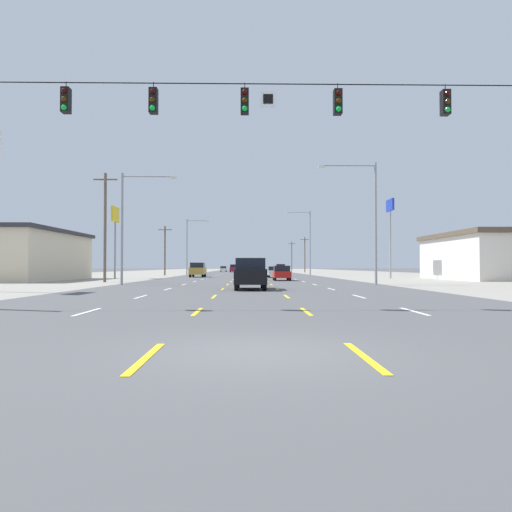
{
  "coord_description": "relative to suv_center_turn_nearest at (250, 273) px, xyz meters",
  "views": [
    {
      "loc": [
        -0.13,
        -8.01,
        1.46
      ],
      "look_at": [
        0.82,
        46.49,
        2.68
      ],
      "focal_mm": 32.77,
      "sensor_mm": 36.0,
      "label": 1
    }
  ],
  "objects": [
    {
      "name": "streetlight_left_row_1",
      "position": [
        -9.82,
        46.98,
        4.31
      ],
      "size": [
        3.67,
        0.26,
        9.26
      ],
      "color": "gray",
      "rests_on": "ground"
    },
    {
      "name": "suv_far_right_far",
      "position": [
        6.99,
        72.68,
        0.0
      ],
      "size": [
        1.98,
        4.9,
        1.98
      ],
      "color": "red",
      "rests_on": "ground"
    },
    {
      "name": "pole_sign_left_row_1",
      "position": [
        -16.2,
        26.8,
        5.78
      ],
      "size": [
        0.24,
        2.74,
        8.66
      ],
      "color": "gray",
      "rests_on": "ground"
    },
    {
      "name": "hatchback_inner_right_near",
      "position": [
        3.35,
        18.65,
        -0.24
      ],
      "size": [
        1.72,
        3.9,
        1.54
      ],
      "color": "red",
      "rests_on": "ground"
    },
    {
      "name": "hatchback_far_left_farthest",
      "position": [
        -6.94,
        99.92,
        -0.24
      ],
      "size": [
        1.72,
        3.9,
        1.54
      ],
      "color": "white",
      "rests_on": "ground"
    },
    {
      "name": "suv_far_left_midfar",
      "position": [
        -7.06,
        34.68,
        0.0
      ],
      "size": [
        1.98,
        4.9,
        1.98
      ],
      "color": "#B28C33",
      "rests_on": "ground"
    },
    {
      "name": "streetlight_left_row_0",
      "position": [
        -9.69,
        7.48,
        4.21
      ],
      "size": [
        4.41,
        0.26,
        8.9
      ],
      "color": "gray",
      "rests_on": "ground"
    },
    {
      "name": "streetlight_right_row_0",
      "position": [
        9.61,
        7.48,
        4.73
      ],
      "size": [
        4.72,
        0.26,
        9.84
      ],
      "color": "gray",
      "rests_on": "ground"
    },
    {
      "name": "utility_pole_right_row_3",
      "position": [
        13.23,
        112.26,
        3.7
      ],
      "size": [
        2.2,
        0.26,
        9.07
      ],
      "color": "brown",
      "rests_on": "ground"
    },
    {
      "name": "sedan_inner_left_distant_a",
      "position": [
        -3.73,
        102.0,
        -0.27
      ],
      "size": [
        1.8,
        4.5,
        1.46
      ],
      "color": "#4C196B",
      "rests_on": "ground"
    },
    {
      "name": "signal_span_wire",
      "position": [
        -0.04,
        -12.65,
        4.46
      ],
      "size": [
        24.98,
        0.53,
        9.08
      ],
      "color": "brown",
      "rests_on": "ground"
    },
    {
      "name": "utility_pole_left_row_0",
      "position": [
        -13.45,
        13.79,
        4.25
      ],
      "size": [
        2.2,
        0.26,
        10.17
      ],
      "color": "brown",
      "rests_on": "ground"
    },
    {
      "name": "lot_apron_right",
      "position": [
        24.72,
        44.26,
        -1.02
      ],
      "size": [
        28.0,
        440.0,
        0.01
      ],
      "primitive_type": "cube",
      "color": "gray",
      "rests_on": "ground"
    },
    {
      "name": "lot_apron_left",
      "position": [
        -24.78,
        44.26,
        -1.02
      ],
      "size": [
        28.0,
        440.0,
        0.01
      ],
      "primitive_type": "cube",
      "color": "gray",
      "rests_on": "ground"
    },
    {
      "name": "utility_pole_right_row_2",
      "position": [
        13.84,
        84.55,
        3.5
      ],
      "size": [
        2.2,
        0.26,
        8.68
      ],
      "color": "brown",
      "rests_on": "ground"
    },
    {
      "name": "pole_sign_right_row_1",
      "position": [
        17.02,
        26.12,
        6.35
      ],
      "size": [
        0.24,
        2.56,
        9.57
      ],
      "color": "gray",
      "rests_on": "ground"
    },
    {
      "name": "utility_pole_left_row_1",
      "position": [
        -13.72,
        46.61,
        3.19
      ],
      "size": [
        2.2,
        0.26,
        8.06
      ],
      "color": "brown",
      "rests_on": "ground"
    },
    {
      "name": "lane_markings",
      "position": [
        -0.03,
        82.76,
        -1.02
      ],
      "size": [
        10.64,
        227.6,
        0.01
      ],
      "color": "white",
      "rests_on": "ground"
    },
    {
      "name": "suv_center_turn_nearest",
      "position": [
        0.0,
        0.0,
        0.0
      ],
      "size": [
        1.98,
        4.9,
        1.98
      ],
      "color": "black",
      "rests_on": "ground"
    },
    {
      "name": "storefront_right_row_1",
      "position": [
        27.99,
        22.33,
        1.62
      ],
      "size": [
        12.45,
        16.13,
        5.25
      ],
      "color": "silver",
      "rests_on": "ground"
    },
    {
      "name": "suv_inner_left_farther",
      "position": [
        -3.77,
        90.53,
        0.0
      ],
      "size": [
        1.98,
        4.9,
        1.98
      ],
      "color": "maroon",
      "rests_on": "ground"
    },
    {
      "name": "storefront_left_row_1",
      "position": [
        -25.74,
        20.09,
        1.66
      ],
      "size": [
        13.04,
        17.37,
        5.33
      ],
      "color": "beige",
      "rests_on": "ground"
    },
    {
      "name": "ground_plane",
      "position": [
        -0.03,
        44.26,
        -1.03
      ],
      "size": [
        572.0,
        572.0,
        0.0
      ],
      "primitive_type": "plane",
      "color": "#4C4C4F"
    },
    {
      "name": "streetlight_right_row_1",
      "position": [
        9.75,
        46.98,
        5.08
      ],
      "size": [
        4.01,
        0.26,
        10.68
      ],
      "color": "gray",
      "rests_on": "ground"
    },
    {
      "name": "sedan_inner_right_mid",
      "position": [
        3.37,
        32.14,
        -0.27
      ],
      "size": [
        1.8,
        4.5,
        1.46
      ],
      "color": "white",
      "rests_on": "ground"
    }
  ]
}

